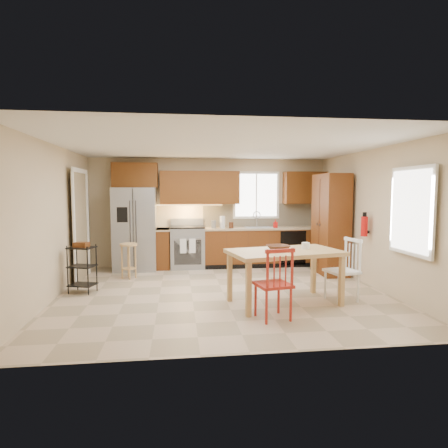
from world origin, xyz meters
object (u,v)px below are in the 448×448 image
dining_table (284,278)px  chair_red (273,283)px  table_bowl (278,251)px  utility_cart (82,269)px  table_jar (306,247)px  refrigerator (135,229)px  bar_stool (129,261)px  pantry (331,224)px  chair_white (342,270)px  range_stove (187,248)px  soap_bottle (275,224)px  fire_extinguisher (364,226)px

dining_table → chair_red: 0.74m
dining_table → table_bowl: 0.43m
utility_cart → table_jar: bearing=3.2°
refrigerator → bar_stool: bearing=-92.7°
pantry → table_jar: 2.22m
dining_table → chair_white: bearing=-8.5°
range_stove → pantry: size_ratio=0.44×
soap_bottle → chair_white: (0.34, -2.82, -0.50)m
chair_white → table_bowl: chair_white is taller
pantry → table_bowl: bearing=-130.3°
range_stove → table_jar: table_jar is taller
refrigerator → utility_cart: size_ratio=2.20×
range_stove → fire_extinguisher: (3.18, -2.04, 0.64)m
fire_extinguisher → bar_stool: (-4.37, 1.10, -0.75)m
soap_bottle → utility_cart: 4.32m
pantry → bar_stool: 4.23m
soap_bottle → pantry: size_ratio=0.09×
refrigerator → table_bowl: (2.46, -2.89, -0.08)m
fire_extinguisher → table_jar: (-1.39, -0.81, -0.24)m
refrigerator → pantry: (4.13, -0.93, 0.14)m
pantry → dining_table: bearing=-128.4°
dining_table → refrigerator: bearing=120.1°
soap_bottle → table_jar: size_ratio=1.23×
refrigerator → fire_extinguisher: refrigerator is taller
table_jar → utility_cart: 3.78m
refrigerator → range_stove: refrigerator is taller
range_stove → utility_cart: size_ratio=1.11×
dining_table → utility_cart: utility_cart is taller
range_stove → table_bowl: (1.31, -2.95, 0.37)m
refrigerator → soap_bottle: size_ratio=9.53×
chair_red → table_bowl: bearing=57.8°
soap_bottle → table_jar: bearing=-95.0°
pantry → bar_stool: pantry is taller
range_stove → dining_table: (1.42, -2.95, -0.05)m
soap_bottle → chair_red: bearing=-105.3°
fire_extinguisher → dining_table: fire_extinguisher is taller
range_stove → chair_white: (2.37, -2.90, 0.03)m
chair_red → utility_cart: (-2.92, 1.70, -0.08)m
fire_extinguisher → bar_stool: bearing=165.8°
bar_stool → chair_white: bearing=-9.0°
chair_red → table_jar: bearing=34.9°
dining_table → table_jar: 0.59m
dining_table → bar_stool: 3.30m
chair_white → utility_cart: chair_white is taller
chair_red → chair_white: size_ratio=1.00×
bar_stool → table_jar: bearing=-12.8°
fire_extinguisher → chair_red: (-2.11, -1.57, -0.61)m
pantry → fire_extinguisher: pantry is taller
fire_extinguisher → dining_table: bearing=-152.5°
bar_stool → table_bowl: bearing=-18.9°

